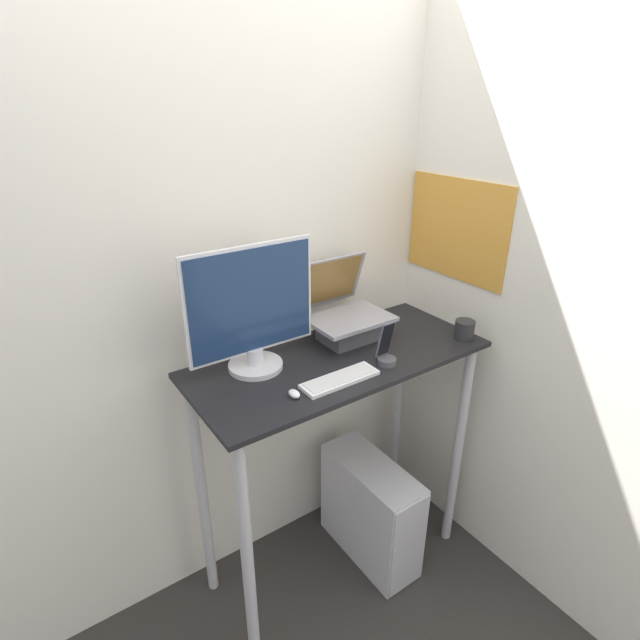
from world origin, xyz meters
TOP-DOWN VIEW (x-y plane):
  - ground_plane at (0.00, 0.00)m, footprint 12.00×12.00m
  - wall_back at (0.00, 0.60)m, footprint 6.00×0.05m
  - wall_side_right at (0.68, 0.00)m, footprint 0.06×6.00m
  - desk at (0.00, 0.26)m, footprint 1.18×0.51m
  - laptop at (0.12, 0.38)m, footprint 0.33×0.31m
  - monitor at (-0.31, 0.37)m, footprint 0.49×0.20m
  - keyboard at (-0.11, 0.11)m, footprint 0.30×0.09m
  - mouse at (-0.29, 0.12)m, footprint 0.03×0.05m
  - cell_phone at (0.11, 0.11)m, footprint 0.07×0.07m
  - computer_tower at (0.16, 0.21)m, footprint 0.21×0.52m
  - mug at (0.52, 0.09)m, footprint 0.08×0.08m

SIDE VIEW (x-z plane):
  - ground_plane at x=0.00m, z-range 0.00..0.00m
  - computer_tower at x=0.16m, z-range 0.00..0.51m
  - desk at x=0.00m, z-range 0.32..1.42m
  - keyboard at x=-0.11m, z-range 1.10..1.12m
  - mouse at x=-0.29m, z-range 1.10..1.13m
  - mug at x=0.52m, z-range 1.10..1.18m
  - cell_phone at x=0.11m, z-range 1.07..1.24m
  - laptop at x=0.12m, z-range 1.03..1.35m
  - wall_back at x=0.00m, z-range 0.00..2.60m
  - wall_side_right at x=0.68m, z-range 0.00..2.60m
  - monitor at x=-0.31m, z-range 1.09..1.56m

